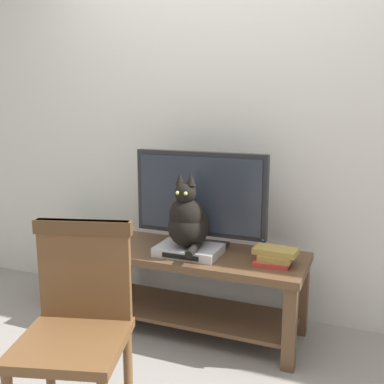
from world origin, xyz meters
TOP-DOWN VIEW (x-y plane):
  - ground_plane at (0.00, 0.00)m, footprint 12.00×12.00m
  - back_wall at (0.00, 0.96)m, footprint 7.00×0.12m
  - tv_stand at (-0.07, 0.51)m, footprint 1.34×0.52m
  - tv at (-0.07, 0.59)m, footprint 0.83×0.20m
  - media_box at (-0.09, 0.45)m, footprint 0.38×0.26m
  - cat at (-0.09, 0.44)m, footprint 0.24×0.36m
  - wooden_chair at (-0.17, -0.53)m, footprint 0.51×0.52m
  - book_stack at (0.42, 0.48)m, footprint 0.25×0.18m
  - potted_plant at (-1.08, 0.53)m, footprint 0.33×0.33m

SIDE VIEW (x-z plane):
  - ground_plane at x=0.00m, z-range 0.00..0.00m
  - potted_plant at x=-1.08m, z-range 0.02..0.62m
  - tv_stand at x=-0.07m, z-range 0.10..0.61m
  - media_box at x=-0.09m, z-range 0.52..0.57m
  - wooden_chair at x=-0.17m, z-range 0.08..1.01m
  - book_stack at x=0.42m, z-range 0.51..0.61m
  - cat at x=-0.09m, z-range 0.51..0.95m
  - tv at x=-0.07m, z-range 0.53..1.14m
  - back_wall at x=0.00m, z-range 0.00..2.80m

